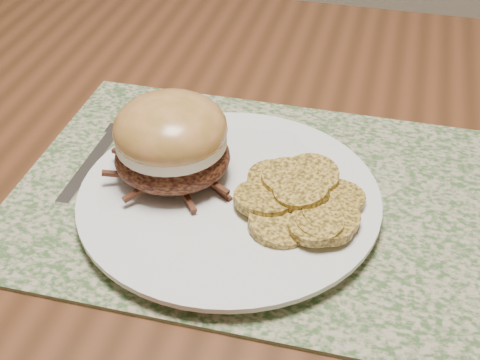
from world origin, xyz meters
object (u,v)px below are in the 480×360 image
Objects in this scene: pork_sandwich at (171,141)px; fork at (100,152)px; dinner_plate at (229,200)px; dining_table at (37,207)px.

pork_sandwich reaches higher than fork.
dining_table is at bearing 169.81° from dinner_plate.
dinner_plate is at bearing -24.55° from pork_sandwich.
fork is at bearing 4.28° from dining_table.
pork_sandwich reaches higher than dinner_plate.
pork_sandwich is at bearing 167.17° from dinner_plate.
dinner_plate reaches higher than dining_table.
pork_sandwich reaches higher than dining_table.
pork_sandwich is 0.75× the size of fork.
dinner_plate is at bearing -17.51° from fork.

